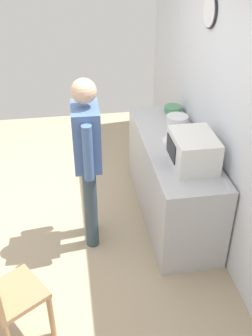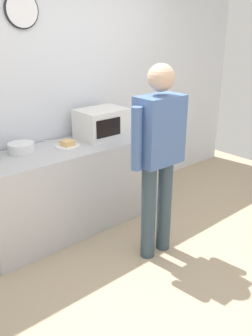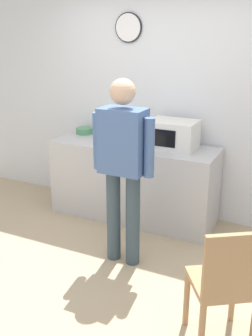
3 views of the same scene
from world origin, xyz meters
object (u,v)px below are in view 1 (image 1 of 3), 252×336
object	(u,v)px
person_standing	(87,153)
sandwich_plate	(174,140)
wooden_chair	(4,294)
microwave	(193,150)
salad_bowl	(177,120)
cereal_bowl	(173,109)
spoon_utensil	(227,185)
fork_utensil	(199,139)

from	to	relation	value
person_standing	sandwich_plate	bearing A→B (deg)	110.05
sandwich_plate	wooden_chair	bearing A→B (deg)	-48.53
microwave	sandwich_plate	world-z (taller)	microwave
sandwich_plate	microwave	bearing A→B (deg)	6.07
salad_bowl	person_standing	world-z (taller)	person_standing
microwave	salad_bowl	size ratio (longest dim) A/B	2.06
sandwich_plate	salad_bowl	size ratio (longest dim) A/B	0.97
microwave	person_standing	world-z (taller)	person_standing
salad_bowl	cereal_bowl	xyz separation A→B (m)	(-0.31, 0.03, -0.01)
sandwich_plate	person_standing	bearing A→B (deg)	-69.95
sandwich_plate	spoon_utensil	xyz separation A→B (m)	(0.85, 0.25, -0.02)
microwave	fork_utensil	distance (m)	0.54
sandwich_plate	spoon_utensil	world-z (taller)	sandwich_plate
person_standing	wooden_chair	size ratio (longest dim) A/B	1.83
salad_bowl	cereal_bowl	size ratio (longest dim) A/B	1.17
cereal_bowl	person_standing	xyz separation A→B (m)	(1.06, -1.09, 0.09)
sandwich_plate	cereal_bowl	bearing A→B (deg)	166.21
microwave	cereal_bowl	world-z (taller)	microwave
sandwich_plate	cereal_bowl	world-z (taller)	cereal_bowl
cereal_bowl	spoon_utensil	bearing A→B (deg)	2.44
microwave	salad_bowl	bearing A→B (deg)	173.77
fork_utensil	person_standing	size ratio (longest dim) A/B	0.10
sandwich_plate	wooden_chair	xyz separation A→B (m)	(1.43, -1.62, -0.38)
fork_utensil	spoon_utensil	world-z (taller)	same
person_standing	fork_utensil	bearing A→B (deg)	106.05
cereal_bowl	person_standing	bearing A→B (deg)	-45.81
microwave	wooden_chair	xyz separation A→B (m)	(0.97, -1.66, -0.51)
fork_utensil	spoon_utensil	bearing A→B (deg)	-1.95
wooden_chair	spoon_utensil	bearing A→B (deg)	107.22
spoon_utensil	person_standing	xyz separation A→B (m)	(-0.52, -1.15, 0.12)
salad_bowl	fork_utensil	size ratio (longest dim) A/B	1.43
salad_bowl	spoon_utensil	bearing A→B (deg)	4.56
wooden_chair	sandwich_plate	bearing A→B (deg)	131.47
spoon_utensil	person_standing	bearing A→B (deg)	-114.20
sandwich_plate	cereal_bowl	distance (m)	0.75
cereal_bowl	microwave	bearing A→B (deg)	-6.20
cereal_bowl	spoon_utensil	distance (m)	1.58
microwave	wooden_chair	size ratio (longest dim) A/B	0.53
microwave	wooden_chair	world-z (taller)	microwave
cereal_bowl	wooden_chair	bearing A→B (deg)	-39.79
microwave	salad_bowl	distance (m)	0.89
fork_utensil	wooden_chair	distance (m)	2.40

